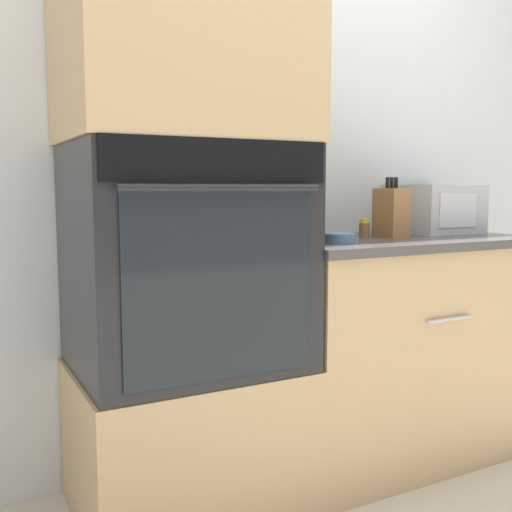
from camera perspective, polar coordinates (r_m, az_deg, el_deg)
name	(u,v)px	position (r m, az deg, el deg)	size (l,w,h in m)	color
wall_back	(243,160)	(2.52, -1.27, 9.09)	(8.00, 0.05, 2.50)	silver
oven_cabinet_base	(188,436)	(2.24, -6.51, -16.67)	(0.77, 0.60, 0.52)	tan
wall_oven	(186,257)	(2.07, -6.71, -0.13)	(0.75, 0.64, 0.77)	black
oven_cabinet_upper	(182,7)	(2.14, -7.06, 22.46)	(0.77, 0.60, 0.89)	tan
counter_unit	(393,346)	(2.63, 12.89, -8.39)	(1.11, 0.63, 0.93)	tan
microwave	(434,209)	(2.85, 16.55, 4.32)	(0.34, 0.33, 0.22)	#B2B5BA
knife_block	(391,212)	(2.53, 12.74, 4.07)	(0.09, 0.14, 0.25)	olive
bowl	(339,238)	(2.25, 7.93, 1.71)	(0.12, 0.12, 0.04)	#517599
condiment_jar_near	(295,227)	(2.39, 3.76, 2.79)	(0.05, 0.05, 0.10)	silver
condiment_jar_mid	(364,228)	(2.50, 10.28, 2.60)	(0.04, 0.04, 0.08)	brown
condiment_jar_far	(286,229)	(2.50, 2.92, 2.57)	(0.05, 0.05, 0.07)	#427047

